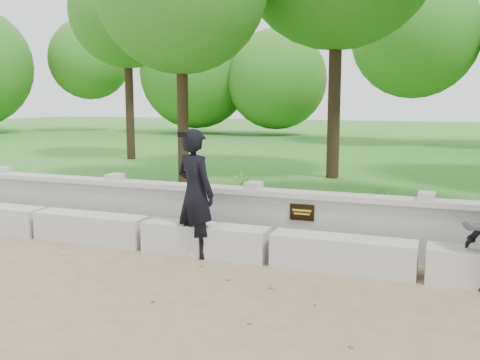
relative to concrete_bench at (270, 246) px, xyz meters
The scene contains 8 objects.
ground 1.91m from the concrete_bench, 90.00° to the right, with size 80.00×80.00×0.00m, color #96835C.
lawn 12.10m from the concrete_bench, 90.00° to the left, with size 40.00×22.00×0.25m, color #397424.
concrete_bench is the anchor object (origin of this frame).
parapet_wall 0.74m from the concrete_bench, 89.99° to the left, with size 12.50×0.35×0.90m.
man_main 1.31m from the concrete_bench, behind, with size 0.79×0.74×1.85m.
tree_far_left 12.54m from the concrete_bench, 131.95° to the left, with size 3.70×3.70×6.97m.
shrub_a 2.79m from the concrete_bench, 118.99° to the left, with size 0.35×0.23×0.66m, color #39852D.
shrub_b 2.50m from the concrete_bench, 60.84° to the left, with size 0.28×0.23×0.51m, color #39852D.
Camera 1 is at (2.19, -4.98, 2.26)m, focal length 40.00 mm.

